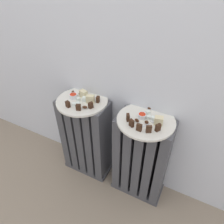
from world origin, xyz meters
The scene contains 33 objects.
ground_plane centered at (0.00, 0.00, 0.00)m, with size 6.00×6.00×0.00m, color gray.
radiator_left centered at (-0.20, 0.28, 0.30)m, with size 0.33×0.16×0.60m.
radiator_right centered at (0.20, 0.28, 0.30)m, with size 0.33×0.16×0.60m.
plate_left centered at (-0.20, 0.28, 0.61)m, with size 0.31×0.31×0.01m, color silver.
plate_right centered at (0.20, 0.28, 0.61)m, with size 0.31×0.31×0.01m, color silver.
dark_cake_slice_left_0 centered at (-0.23, 0.19, 0.63)m, with size 0.02×0.02×0.04m, color #382114.
dark_cake_slice_left_1 centered at (-0.16, 0.19, 0.63)m, with size 0.02×0.02×0.04m, color #382114.
dark_cake_slice_left_2 centered at (-0.11, 0.24, 0.63)m, with size 0.02×0.02×0.04m, color #382114.
dark_cake_slice_left_3 centered at (-0.10, 0.31, 0.63)m, with size 0.02×0.02×0.04m, color #382114.
marble_cake_slice_left_0 centered at (-0.21, 0.31, 0.64)m, with size 0.05×0.03×0.05m, color beige.
marble_cake_slice_left_1 centered at (-0.14, 0.28, 0.64)m, with size 0.04×0.03×0.05m, color beige.
turkish_delight_left_0 centered at (-0.21, 0.27, 0.62)m, with size 0.02×0.02×0.02m, color white.
turkish_delight_left_1 centered at (-0.18, 0.22, 0.63)m, with size 0.02×0.02×0.02m, color white.
turkish_delight_left_2 centered at (-0.21, 0.21, 0.62)m, with size 0.02×0.02×0.02m, color white.
turkish_delight_left_3 centered at (-0.18, 0.28, 0.63)m, with size 0.03×0.03×0.03m, color white.
medjool_date_left_0 centered at (-0.29, 0.32, 0.62)m, with size 0.03×0.02×0.02m, color #3D1E0F.
medjool_date_left_1 centered at (-0.14, 0.22, 0.62)m, with size 0.03×0.02×0.01m, color #3D1E0F.
medjool_date_left_2 centered at (-0.24, 0.33, 0.62)m, with size 0.03×0.02×0.01m, color #3D1E0F.
jam_bowl_left centered at (-0.26, 0.28, 0.63)m, with size 0.05×0.05×0.03m.
dark_cake_slice_right_0 centered at (0.12, 0.23, 0.63)m, with size 0.03×0.01×0.04m, color #382114.
dark_cake_slice_right_1 centered at (0.15, 0.20, 0.63)m, with size 0.03×0.01×0.04m, color #382114.
dark_cake_slice_right_2 centered at (0.19, 0.18, 0.63)m, with size 0.03×0.01×0.04m, color #382114.
dark_cake_slice_right_3 centered at (0.24, 0.19, 0.63)m, with size 0.03×0.01×0.04m, color #382114.
dark_cake_slice_right_4 centered at (0.28, 0.22, 0.63)m, with size 0.03×0.01×0.04m, color #382114.
marble_cake_slice_right_0 centered at (0.26, 0.27, 0.64)m, with size 0.04×0.03×0.04m, color beige.
turkish_delight_right_0 centered at (0.23, 0.29, 0.62)m, with size 0.02×0.02×0.02m, color white.
turkish_delight_right_1 centered at (0.21, 0.29, 0.62)m, with size 0.02×0.02×0.02m, color white.
turkish_delight_right_2 centered at (0.19, 0.33, 0.62)m, with size 0.02×0.02×0.02m, color white.
medjool_date_right_0 centered at (0.21, 0.25, 0.62)m, with size 0.02×0.02×0.02m, color #3D1E0F.
medjool_date_right_1 centered at (0.19, 0.38, 0.62)m, with size 0.03×0.02×0.02m, color #3D1E0F.
medjool_date_right_2 centered at (0.16, 0.24, 0.62)m, with size 0.03×0.02×0.02m, color #3D1E0F.
jam_bowl_right centered at (0.17, 0.28, 0.63)m, with size 0.04×0.04×0.02m.
fork centered at (0.22, 0.25, 0.62)m, with size 0.06×0.10×0.00m.
Camera 1 is at (0.41, -0.52, 1.28)m, focal length 32.39 mm.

